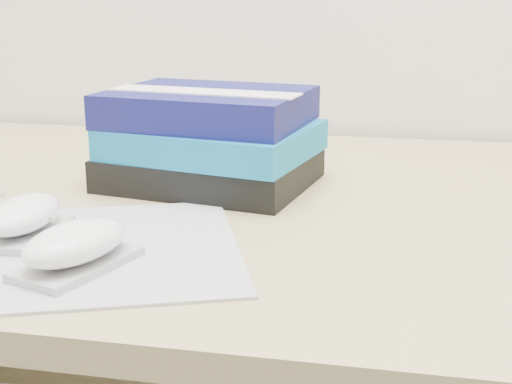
% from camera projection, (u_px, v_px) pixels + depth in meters
% --- Properties ---
extents(desk, '(1.60, 0.80, 0.73)m').
position_uv_depth(desk, '(310.00, 345.00, 1.01)').
color(desk, tan).
rests_on(desk, ground).
extents(mousepad, '(0.44, 0.39, 0.00)m').
position_uv_depth(mousepad, '(54.00, 252.00, 0.70)').
color(mousepad, '#92939A').
rests_on(mousepad, desk).
extents(mouse_rear, '(0.06, 0.11, 0.05)m').
position_uv_depth(mouse_rear, '(23.00, 217.00, 0.74)').
color(mouse_rear, '#AAAAAC').
rests_on(mouse_rear, mousepad).
extents(mouse_front, '(0.10, 0.13, 0.05)m').
position_uv_depth(mouse_front, '(76.00, 246.00, 0.65)').
color(mouse_front, '#ACACAF').
rests_on(mouse_front, mousepad).
extents(book_stack, '(0.29, 0.25, 0.13)m').
position_uv_depth(book_stack, '(211.00, 139.00, 0.93)').
color(book_stack, black).
rests_on(book_stack, desk).
extents(pouch, '(0.13, 0.09, 0.11)m').
position_uv_depth(pouch, '(170.00, 137.00, 0.98)').
color(pouch, black).
rests_on(pouch, desk).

